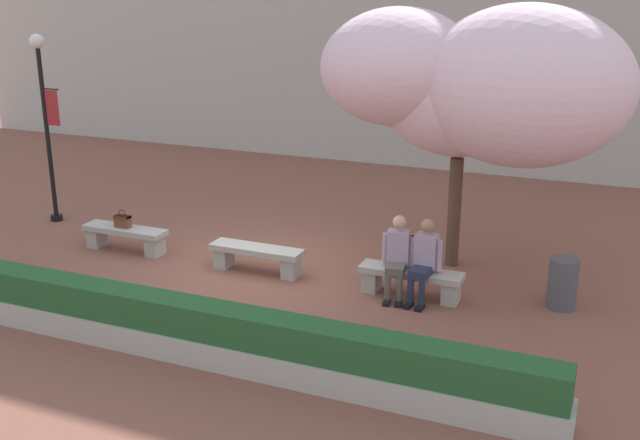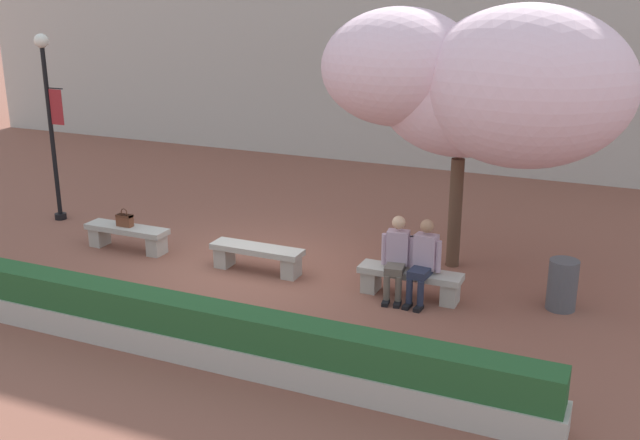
{
  "view_description": "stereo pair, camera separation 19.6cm",
  "coord_description": "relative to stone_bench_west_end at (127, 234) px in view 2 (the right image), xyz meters",
  "views": [
    {
      "loc": [
        5.59,
        -10.53,
        4.72
      ],
      "look_at": [
        1.08,
        0.2,
        1.0
      ],
      "focal_mm": 42.0,
      "sensor_mm": 36.0,
      "label": 1
    },
    {
      "loc": [
        5.77,
        -10.45,
        4.72
      ],
      "look_at": [
        1.08,
        0.2,
        1.0
      ],
      "focal_mm": 42.0,
      "sensor_mm": 36.0,
      "label": 2
    }
  ],
  "objects": [
    {
      "name": "ground_plane",
      "position": [
        2.7,
        0.0,
        -0.3
      ],
      "size": [
        100.0,
        100.0,
        0.0
      ],
      "primitive_type": "plane",
      "color": "brown"
    },
    {
      "name": "stone_bench_west_end",
      "position": [
        0.0,
        0.0,
        0.0
      ],
      "size": [
        1.63,
        0.43,
        0.45
      ],
      "color": "#ADA89E",
      "rests_on": "ground"
    },
    {
      "name": "stone_bench_near_west",
      "position": [
        2.7,
        0.0,
        0.0
      ],
      "size": [
        1.63,
        0.43,
        0.45
      ],
      "color": "#ADA89E",
      "rests_on": "ground"
    },
    {
      "name": "stone_bench_center",
      "position": [
        5.4,
        0.0,
        0.0
      ],
      "size": [
        1.63,
        0.43,
        0.45
      ],
      "color": "#ADA89E",
      "rests_on": "ground"
    },
    {
      "name": "person_seated_left",
      "position": [
        5.19,
        -0.05,
        0.4
      ],
      "size": [
        0.51,
        0.72,
        1.29
      ],
      "color": "black",
      "rests_on": "ground"
    },
    {
      "name": "person_seated_right",
      "position": [
        5.61,
        -0.05,
        0.4
      ],
      "size": [
        0.51,
        0.7,
        1.29
      ],
      "color": "black",
      "rests_on": "ground"
    },
    {
      "name": "handbag",
      "position": [
        -0.03,
        0.0,
        0.28
      ],
      "size": [
        0.3,
        0.15,
        0.34
      ],
      "color": "brown",
      "rests_on": "stone_bench_west_end"
    },
    {
      "name": "cherry_tree_main",
      "position": [
        5.9,
        1.51,
        2.88
      ],
      "size": [
        4.99,
        3.06,
        4.43
      ],
      "color": "#513828",
      "rests_on": "ground"
    },
    {
      "name": "lamp_post_with_banner",
      "position": [
        -2.44,
        0.96,
        1.97
      ],
      "size": [
        0.54,
        0.28,
        3.76
      ],
      "color": "black",
      "rests_on": "ground"
    },
    {
      "name": "planter_hedge_foreground",
      "position": [
        2.7,
        -3.04,
        0.09
      ],
      "size": [
        10.82,
        0.5,
        0.8
      ],
      "color": "#ADA89E",
      "rests_on": "ground"
    },
    {
      "name": "trash_bin",
      "position": [
        7.62,
        0.49,
        0.09
      ],
      "size": [
        0.44,
        0.44,
        0.78
      ],
      "primitive_type": "cylinder",
      "color": "#4C4C51",
      "rests_on": "ground"
    }
  ]
}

